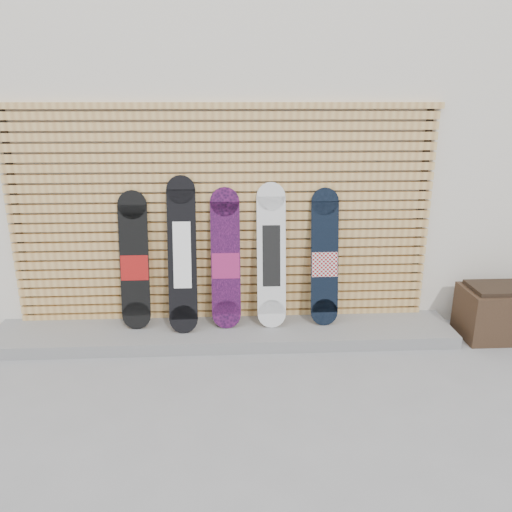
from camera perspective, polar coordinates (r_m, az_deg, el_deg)
The scene contains 9 objects.
ground at distance 4.55m, azimuth -1.74°, elevation -13.20°, with size 80.00×80.00×0.00m, color gray.
building at distance 7.45m, azimuth 1.47°, elevation 13.50°, with size 12.00×5.00×3.60m, color beige.
concrete_step at distance 5.12m, azimuth -3.61°, elevation -8.76°, with size 4.60×0.70×0.12m, color slate.
slat_wall at distance 5.01m, azimuth -3.83°, elevation 4.61°, with size 4.26×0.08×2.29m.
snowboard_0 at distance 5.05m, azimuth -13.72°, elevation -0.65°, with size 0.28×0.27×1.37m.
snowboard_1 at distance 4.91m, azimuth -8.43°, elevation 0.11°, with size 0.28×0.39×1.51m.
snowboard_2 at distance 4.95m, azimuth -3.49°, elevation -0.42°, with size 0.29×0.29×1.39m.
snowboard_3 at distance 4.95m, azimuth 1.76°, elevation 0.01°, with size 0.28×0.30×1.43m.
snowboard_4 at distance 5.04m, azimuth 7.85°, elevation -0.28°, with size 0.27×0.28×1.37m.
Camera 1 is at (-0.07, -3.91, 2.33)m, focal length 35.00 mm.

